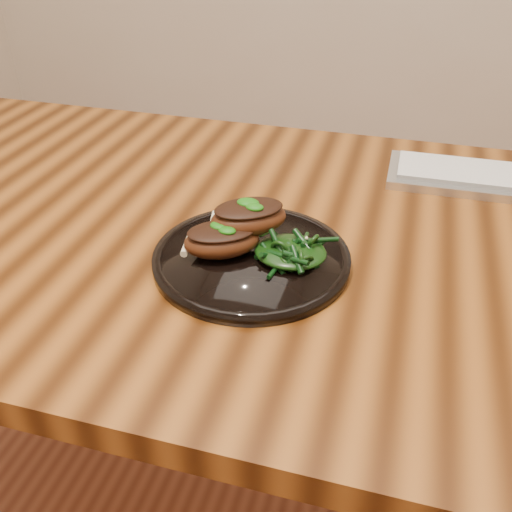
% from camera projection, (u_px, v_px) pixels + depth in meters
% --- Properties ---
extents(desk, '(1.60, 0.80, 0.75)m').
position_uv_depth(desk, '(289.00, 275.00, 0.89)').
color(desk, '#371906').
rests_on(desk, ground).
extents(plate, '(0.26, 0.26, 0.02)m').
position_uv_depth(plate, '(251.00, 258.00, 0.76)').
color(plate, black).
rests_on(plate, desk).
extents(lamb_chop_front, '(0.12, 0.10, 0.05)m').
position_uv_depth(lamb_chop_front, '(221.00, 239.00, 0.75)').
color(lamb_chop_front, '#471F0D').
rests_on(lamb_chop_front, plate).
extents(lamb_chop_back, '(0.12, 0.11, 0.05)m').
position_uv_depth(lamb_chop_back, '(248.00, 216.00, 0.76)').
color(lamb_chop_back, '#471F0D').
rests_on(lamb_chop_back, plate).
extents(herb_smear, '(0.09, 0.06, 0.01)m').
position_uv_depth(herb_smear, '(240.00, 228.00, 0.81)').
color(herb_smear, '#0B4A08').
rests_on(herb_smear, plate).
extents(greens_heap, '(0.10, 0.09, 0.04)m').
position_uv_depth(greens_heap, '(291.00, 248.00, 0.74)').
color(greens_heap, black).
rests_on(greens_heap, plate).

